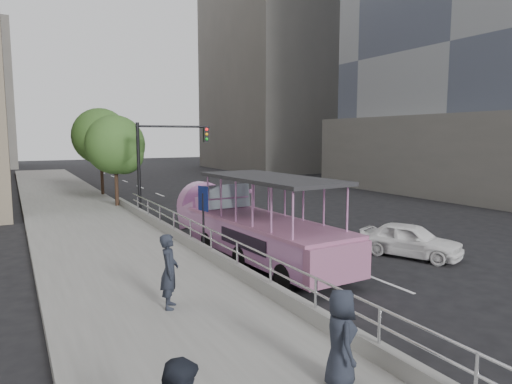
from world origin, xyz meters
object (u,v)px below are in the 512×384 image
(pedestrian_near, at_px, (169,271))
(pedestrian_far, at_px, (341,338))
(traffic_signal, at_px, (160,154))
(duck_boat, at_px, (251,227))
(street_tree_near, at_px, (117,147))
(parking_sign, at_px, (203,214))
(car, at_px, (410,240))
(street_tree_far, at_px, (102,138))

(pedestrian_near, distance_m, pedestrian_far, 4.99)
(traffic_signal, bearing_deg, pedestrian_far, -97.80)
(duck_boat, xyz_separation_m, street_tree_near, (-1.97, 13.39, 2.66))
(duck_boat, height_order, pedestrian_far, duck_boat)
(pedestrian_near, height_order, traffic_signal, traffic_signal)
(parking_sign, xyz_separation_m, street_tree_near, (-0.30, 12.93, 2.11))
(traffic_signal, bearing_deg, parking_sign, -97.75)
(car, xyz_separation_m, parking_sign, (-7.00, 3.10, 1.07))
(pedestrian_far, height_order, traffic_signal, traffic_signal)
(pedestrian_near, relative_size, pedestrian_far, 1.09)
(duck_boat, bearing_deg, parking_sign, 164.41)
(parking_sign, relative_size, traffic_signal, 0.52)
(pedestrian_near, xyz_separation_m, traffic_signal, (4.00, 14.03, 2.28))
(pedestrian_far, xyz_separation_m, street_tree_far, (1.18, 28.24, 3.17))
(traffic_signal, xyz_separation_m, street_tree_near, (-1.60, 3.43, 0.32))
(traffic_signal, bearing_deg, street_tree_far, 98.43)
(car, relative_size, street_tree_near, 0.65)
(duck_boat, relative_size, pedestrian_near, 5.18)
(traffic_signal, height_order, street_tree_near, street_tree_near)
(duck_boat, height_order, street_tree_near, street_tree_near)
(pedestrian_far, height_order, parking_sign, parking_sign)
(duck_boat, distance_m, car, 5.97)
(car, xyz_separation_m, traffic_signal, (-5.71, 12.59, 2.86))
(pedestrian_near, distance_m, street_tree_far, 23.80)
(duck_boat, xyz_separation_m, parking_sign, (-1.66, 0.46, 0.55))
(pedestrian_far, relative_size, street_tree_far, 0.26)
(pedestrian_far, relative_size, traffic_signal, 0.32)
(pedestrian_far, bearing_deg, street_tree_far, 19.04)
(pedestrian_near, xyz_separation_m, parking_sign, (2.71, 4.53, 0.49))
(pedestrian_far, height_order, street_tree_far, street_tree_far)
(pedestrian_near, height_order, pedestrian_far, pedestrian_near)
(parking_sign, height_order, street_tree_near, street_tree_near)
(parking_sign, bearing_deg, street_tree_near, 91.35)
(duck_boat, height_order, pedestrian_near, duck_boat)
(car, bearing_deg, duck_boat, 129.66)
(street_tree_near, height_order, street_tree_far, street_tree_far)
(traffic_signal, distance_m, street_tree_far, 9.57)
(street_tree_near, distance_m, street_tree_far, 6.02)
(car, distance_m, traffic_signal, 14.12)
(duck_boat, distance_m, pedestrian_far, 9.33)
(pedestrian_far, distance_m, street_tree_near, 22.42)
(pedestrian_far, distance_m, parking_sign, 9.42)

